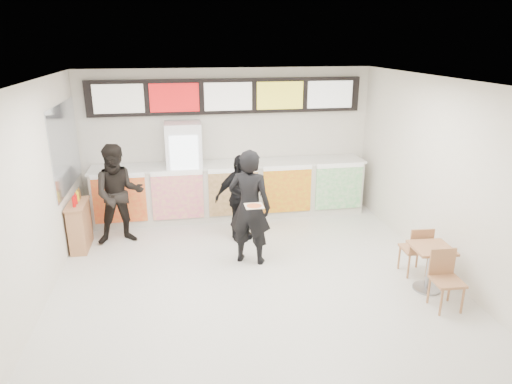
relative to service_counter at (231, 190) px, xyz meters
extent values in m
plane|color=beige|center=(0.00, -3.09, -0.57)|extent=(7.00, 7.00, 0.00)
plane|color=white|center=(0.00, -3.09, 2.43)|extent=(7.00, 7.00, 0.00)
plane|color=silver|center=(0.00, 0.41, 0.93)|extent=(6.00, 0.00, 6.00)
plane|color=silver|center=(-3.00, -3.09, 0.93)|extent=(0.00, 7.00, 7.00)
plane|color=silver|center=(3.00, -3.09, 0.93)|extent=(0.00, 7.00, 7.00)
cube|color=silver|center=(0.00, 0.01, -0.02)|extent=(5.50, 0.70, 1.10)
cube|color=silver|center=(0.00, 0.01, 0.55)|extent=(5.56, 0.76, 0.04)
cube|color=red|center=(-2.20, -0.37, 0.03)|extent=(0.99, 0.02, 0.90)
cube|color=#D32E87|center=(-1.10, -0.37, 0.03)|extent=(0.99, 0.02, 0.90)
cube|color=brown|center=(0.00, -0.37, 0.03)|extent=(0.99, 0.02, 0.90)
cube|color=yellow|center=(1.10, -0.37, 0.03)|extent=(0.99, 0.02, 0.90)
cube|color=green|center=(2.20, -0.37, 0.03)|extent=(0.99, 0.02, 0.90)
cube|color=black|center=(0.00, 0.33, 1.88)|extent=(5.50, 0.12, 0.70)
cube|color=silver|center=(-2.12, 0.26, 1.88)|extent=(0.95, 0.02, 0.55)
cube|color=red|center=(-1.06, 0.26, 1.88)|extent=(0.95, 0.02, 0.55)
cube|color=white|center=(0.00, 0.26, 1.88)|extent=(0.95, 0.02, 0.55)
cube|color=yellow|center=(1.06, 0.26, 1.88)|extent=(0.95, 0.02, 0.55)
cube|color=white|center=(2.12, 0.26, 1.88)|extent=(0.95, 0.02, 0.55)
cube|color=white|center=(-0.93, 0.03, 0.43)|extent=(0.70, 0.65, 2.00)
cube|color=white|center=(-0.93, -0.31, 0.48)|extent=(0.54, 0.02, 1.50)
cylinder|color=#198C3E|center=(-1.14, -0.27, -0.12)|extent=(0.07, 0.07, 0.22)
cylinder|color=orange|center=(-1.00, -0.27, -0.12)|extent=(0.07, 0.07, 0.22)
cylinder|color=red|center=(-0.86, -0.27, -0.12)|extent=(0.07, 0.07, 0.22)
cylinder|color=#1B7DD0|center=(-0.72, -0.27, -0.12)|extent=(0.07, 0.07, 0.22)
cylinder|color=orange|center=(-1.14, -0.27, 0.26)|extent=(0.07, 0.07, 0.22)
cylinder|color=red|center=(-1.00, -0.27, 0.26)|extent=(0.07, 0.07, 0.22)
cylinder|color=#1B7DD0|center=(-0.86, -0.27, 0.26)|extent=(0.07, 0.07, 0.22)
cylinder|color=#198C3E|center=(-0.72, -0.27, 0.26)|extent=(0.07, 0.07, 0.22)
cylinder|color=red|center=(-1.14, -0.27, 0.64)|extent=(0.07, 0.07, 0.22)
cylinder|color=#1B7DD0|center=(-1.00, -0.27, 0.64)|extent=(0.07, 0.07, 0.22)
cylinder|color=#198C3E|center=(-0.86, -0.27, 0.64)|extent=(0.07, 0.07, 0.22)
cylinder|color=orange|center=(-0.72, -0.27, 0.64)|extent=(0.07, 0.07, 0.22)
cylinder|color=#1B7DD0|center=(-1.14, -0.27, 1.02)|extent=(0.07, 0.07, 0.22)
cylinder|color=#198C3E|center=(-1.00, -0.27, 1.02)|extent=(0.07, 0.07, 0.22)
cylinder|color=orange|center=(-0.86, -0.27, 1.02)|extent=(0.07, 0.07, 0.22)
cylinder|color=red|center=(-0.72, -0.27, 1.02)|extent=(0.07, 0.07, 0.22)
cube|color=#B2B7BF|center=(-2.99, -0.64, 1.18)|extent=(0.01, 2.00, 1.50)
imported|color=black|center=(0.04, -2.11, 0.39)|extent=(0.83, 0.70, 1.92)
imported|color=black|center=(-2.13, -0.94, 0.34)|extent=(0.97, 0.80, 1.83)
imported|color=black|center=(0.02, -1.14, 0.22)|extent=(1.00, 0.60, 1.59)
cube|color=beige|center=(0.04, -2.56, 0.58)|extent=(0.28, 0.28, 0.01)
cone|color=#CC7233|center=(0.04, -2.56, 0.59)|extent=(0.36, 0.36, 0.02)
cube|color=#AC784E|center=(2.50, -3.46, 0.10)|extent=(0.59, 0.59, 0.04)
cylinder|color=gray|center=(2.50, -3.46, -0.24)|extent=(0.07, 0.07, 0.67)
cylinder|color=gray|center=(2.50, -3.46, -0.56)|extent=(0.41, 0.41, 0.03)
cube|color=#AC784E|center=(2.47, -3.97, -0.16)|extent=(0.41, 0.41, 0.04)
cube|color=#AC784E|center=(2.47, -3.80, 0.06)|extent=(0.37, 0.05, 0.39)
cube|color=#AC784E|center=(2.53, -2.96, -0.16)|extent=(0.41, 0.41, 0.04)
cube|color=#AC784E|center=(2.53, -3.13, 0.06)|extent=(0.37, 0.05, 0.39)
cube|color=#AC784E|center=(-2.82, -1.10, -0.17)|extent=(0.27, 0.72, 0.81)
cube|color=#AC784E|center=(-2.82, -1.10, 0.26)|extent=(0.31, 0.76, 0.04)
cylinder|color=red|center=(-2.82, -1.30, 0.36)|extent=(0.05, 0.05, 0.16)
cylinder|color=red|center=(-2.82, -1.14, 0.36)|extent=(0.05, 0.05, 0.16)
cylinder|color=yellow|center=(-2.82, -0.99, 0.36)|extent=(0.05, 0.05, 0.16)
cylinder|color=brown|center=(-2.82, -0.84, 0.36)|extent=(0.05, 0.05, 0.16)
camera|label=1|loc=(-1.03, -8.92, 2.97)|focal=32.00mm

